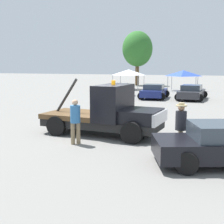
{
  "coord_description": "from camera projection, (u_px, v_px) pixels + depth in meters",
  "views": [
    {
      "loc": [
        4.95,
        -12.99,
        3.16
      ],
      "look_at": [
        0.5,
        0.0,
        1.05
      ],
      "focal_mm": 50.0,
      "sensor_mm": 36.0,
      "label": 1
    }
  ],
  "objects": [
    {
      "name": "canopy_tent_white",
      "position": [
        129.0,
        72.0,
        38.95
      ],
      "size": [
        3.25,
        3.25,
        2.51
      ],
      "color": "#9E9EA3",
      "rests_on": "ground"
    },
    {
      "name": "tow_truck",
      "position": [
        108.0,
        114.0,
        13.93
      ],
      "size": [
        5.61,
        2.7,
        2.51
      ],
      "rotation": [
        0.0,
        0.0,
        -0.09
      ],
      "color": "black",
      "rests_on": "ground"
    },
    {
      "name": "parked_car_navy",
      "position": [
        154.0,
        92.0,
        28.95
      ],
      "size": [
        2.6,
        4.27,
        1.34
      ],
      "rotation": [
        0.0,
        0.0,
        1.6
      ],
      "color": "navy",
      "rests_on": "ground"
    },
    {
      "name": "canopy_tent_blue",
      "position": [
        183.0,
        73.0,
        37.1
      ],
      "size": [
        3.25,
        3.25,
        2.45
      ],
      "color": "#9E9EA3",
      "rests_on": "ground"
    },
    {
      "name": "tree_left",
      "position": [
        137.0,
        49.0,
        46.63
      ],
      "size": [
        4.52,
        4.52,
        8.07
      ],
      "color": "brown",
      "rests_on": "ground"
    },
    {
      "name": "ground_plane",
      "position": [
        102.0,
        134.0,
        14.21
      ],
      "size": [
        160.0,
        160.0,
        0.0
      ],
      "primitive_type": "plane",
      "color": "gray"
    },
    {
      "name": "person_near_truck",
      "position": [
        181.0,
        124.0,
        11.0
      ],
      "size": [
        0.4,
        0.4,
        1.83
      ],
      "rotation": [
        0.0,
        0.0,
        3.25
      ],
      "color": "#847051",
      "rests_on": "ground"
    },
    {
      "name": "person_at_hood",
      "position": [
        75.0,
        119.0,
        12.3
      ],
      "size": [
        0.4,
        0.4,
        1.79
      ],
      "rotation": [
        0.0,
        0.0,
        5.29
      ],
      "color": "#847051",
      "rests_on": "ground"
    },
    {
      "name": "parked_car_skyblue",
      "position": [
        118.0,
        91.0,
        30.09
      ],
      "size": [
        2.58,
        4.74,
        1.34
      ],
      "rotation": [
        0.0,
        0.0,
        1.61
      ],
      "color": "#669ED1",
      "rests_on": "ground"
    },
    {
      "name": "parked_car_charcoal",
      "position": [
        192.0,
        92.0,
        28.09
      ],
      "size": [
        2.66,
        4.87,
        1.34
      ],
      "rotation": [
        0.0,
        0.0,
        1.51
      ],
      "color": "#2D2D33",
      "rests_on": "ground"
    }
  ]
}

